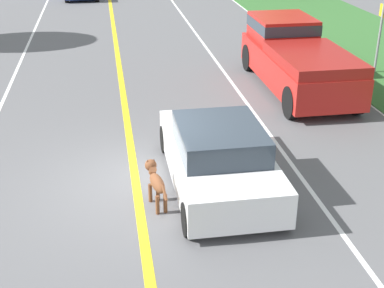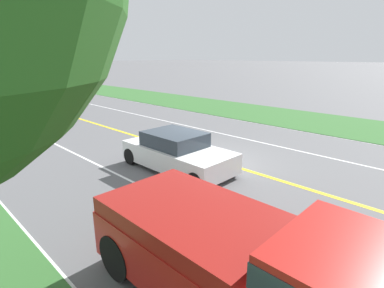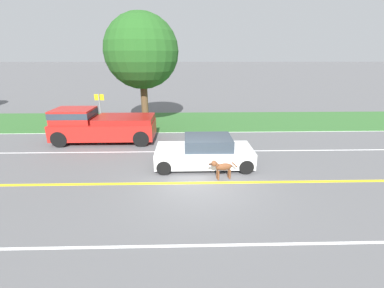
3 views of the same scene
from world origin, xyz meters
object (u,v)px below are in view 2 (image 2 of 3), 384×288
at_px(pickup_truck, 263,272).
at_px(ego_car, 177,152).
at_px(dog, 192,145).
at_px(car_trailing_near, 23,102).

bearing_deg(pickup_truck, ego_car, -122.26).
height_order(ego_car, pickup_truck, pickup_truck).
xyz_separation_m(dog, pickup_truck, (4.96, 6.32, 0.46)).
height_order(dog, car_trailing_near, car_trailing_near).
height_order(ego_car, dog, ego_car).
bearing_deg(car_trailing_near, dog, 94.40).
xyz_separation_m(pickup_truck, car_trailing_near, (-3.71, -22.59, -0.32)).
height_order(ego_car, car_trailing_near, car_trailing_near).
relative_size(dog, pickup_truck, 0.21).
bearing_deg(ego_car, pickup_truck, 57.74).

